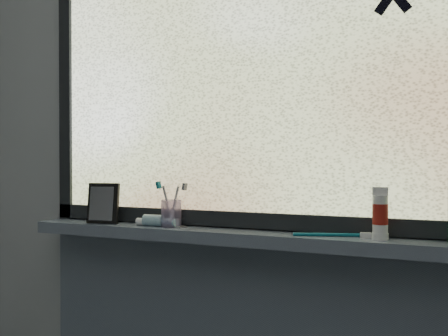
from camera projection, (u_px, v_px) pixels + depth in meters
wall_back at (263, 158)px, 1.61m from camera, size 3.00×0.01×2.50m
windowsill at (255, 238)px, 1.55m from camera, size 1.62×0.14×0.04m
window_pane at (261, 70)px, 1.59m from camera, size 1.50×0.01×1.00m
frame_bottom at (260, 220)px, 1.59m from camera, size 1.60×0.03×0.05m
frame_left at (67, 84)px, 1.89m from camera, size 0.05×0.03×1.10m
vanity_mirror at (103, 203)px, 1.75m from camera, size 0.12×0.08×0.14m
toothpaste_tube at (159, 221)px, 1.67m from camera, size 0.22×0.05×0.04m
toothbrush_cup at (171, 213)px, 1.67m from camera, size 0.08×0.08×0.09m
toothbrush_lying at (327, 234)px, 1.45m from camera, size 0.24×0.10×0.02m
cream_tube at (380, 212)px, 1.39m from camera, size 0.06×0.06×0.10m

